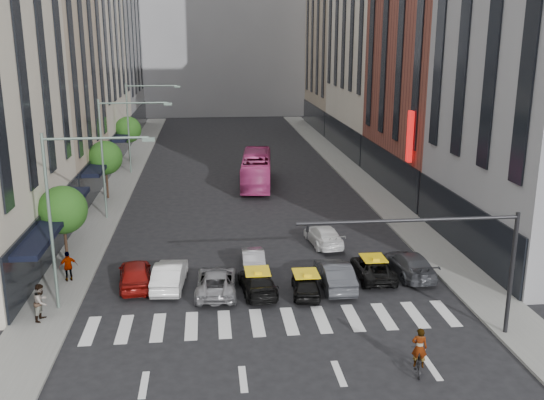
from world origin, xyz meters
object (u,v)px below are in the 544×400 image
object	(u,v)px
car_white_front	(170,275)
taxi_center	(306,284)
motorcycle	(418,362)
pedestrian_far	(68,266)
car_red	(135,274)
pedestrian_near	(41,302)
streetlamp_mid	(115,143)
streetlamp_near	(68,199)
bus	(256,170)
streetlamp_far	(137,116)
taxi_left	(257,282)

from	to	relation	value
car_white_front	taxi_center	distance (m)	7.61
motorcycle	pedestrian_far	size ratio (longest dim) A/B	1.00
car_red	pedestrian_near	distance (m)	5.73
car_red	motorcycle	world-z (taller)	car_red
car_red	pedestrian_far	bearing A→B (deg)	-19.65
pedestrian_near	car_white_front	bearing A→B (deg)	-45.29
streetlamp_mid	streetlamp_near	bearing A→B (deg)	-90.00
motorcycle	bus	bearing A→B (deg)	-67.10
streetlamp_mid	streetlamp_far	xyz separation A→B (m)	(0.00, 16.00, 0.00)
streetlamp_near	taxi_left	xyz separation A→B (m)	(9.36, 1.03, -5.28)
car_red	pedestrian_far	distance (m)	3.91
streetlamp_far	motorcycle	xyz separation A→B (m)	(15.36, -39.72, -5.45)
streetlamp_near	streetlamp_mid	bearing A→B (deg)	90.00
streetlamp_mid	car_red	world-z (taller)	streetlamp_mid
pedestrian_far	streetlamp_far	bearing A→B (deg)	-114.80
streetlamp_mid	motorcycle	distance (m)	28.78
pedestrian_near	motorcycle	bearing A→B (deg)	-97.95
streetlamp_near	car_red	size ratio (longest dim) A/B	2.05
streetlamp_far	taxi_left	distance (m)	32.78
streetlamp_near	pedestrian_far	bearing A→B (deg)	107.89
streetlamp_near	taxi_left	bearing A→B (deg)	6.30
motorcycle	pedestrian_near	world-z (taller)	pedestrian_near
taxi_center	streetlamp_mid	bearing A→B (deg)	-47.36
pedestrian_far	streetlamp_near	bearing A→B (deg)	85.42
streetlamp_near	motorcycle	bearing A→B (deg)	-26.70
streetlamp_near	taxi_left	world-z (taller)	streetlamp_near
streetlamp_far	bus	bearing A→B (deg)	-29.02
streetlamp_near	car_white_front	xyz separation A→B (m)	(4.56, 2.36, -5.16)
streetlamp_mid	pedestrian_near	world-z (taller)	streetlamp_mid
streetlamp_near	pedestrian_near	distance (m)	5.20
taxi_center	streetlamp_near	bearing A→B (deg)	7.44
streetlamp_near	bus	distance (m)	28.44
car_white_front	pedestrian_near	size ratio (longest dim) A/B	2.40
bus	streetlamp_far	bearing A→B (deg)	-22.93
streetlamp_near	car_white_front	size ratio (longest dim) A/B	2.00
car_white_front	pedestrian_near	distance (m)	7.03
streetlamp_near	pedestrian_far	xyz separation A→B (m)	(-1.15, 3.57, -4.88)
taxi_left	taxi_center	size ratio (longest dim) A/B	1.21
streetlamp_mid	taxi_left	distance (m)	18.43
bus	streetlamp_near	bearing A→B (deg)	72.20
motorcycle	pedestrian_near	distance (m)	17.94
car_red	pedestrian_near	xyz separation A→B (m)	(-4.05, -4.04, 0.34)
car_white_front	pedestrian_far	world-z (taller)	pedestrian_far
taxi_center	car_white_front	bearing A→B (deg)	-9.05
streetlamp_mid	pedestrian_far	size ratio (longest dim) A/B	5.17
taxi_left	taxi_center	world-z (taller)	taxi_left
streetlamp_mid	taxi_left	bearing A→B (deg)	-57.96
taxi_left	streetlamp_far	bearing A→B (deg)	-78.37
motorcycle	pedestrian_far	bearing A→B (deg)	-18.27
car_red	pedestrian_far	size ratio (longest dim) A/B	2.53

